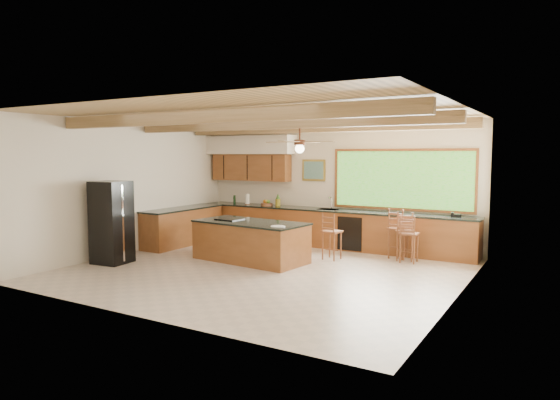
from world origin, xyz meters
The scene contains 9 objects.
ground centered at (0.00, 0.00, 0.00)m, with size 7.20×7.20×0.00m, color beige.
room_shell centered at (-0.17, 0.65, 2.21)m, with size 7.27×6.54×3.02m.
counter_run centered at (-0.82, 2.52, 0.46)m, with size 7.12×3.10×1.25m.
island centered at (-0.73, 0.60, 0.42)m, with size 2.51×1.37×0.86m.
refrigerator centered at (-3.09, -1.02, 0.85)m, with size 0.73×0.71×1.70m.
bar_stool_a centered at (0.70, 1.55, 0.59)m, with size 0.40×0.40×1.00m.
bar_stool_b centered at (2.08, 2.25, 0.62)m, with size 0.46×0.46×1.05m.
bar_stool_c centered at (1.89, 2.39, 0.64)m, with size 0.42×0.42×1.08m.
bar_stool_d centered at (2.21, 2.08, 0.59)m, with size 0.37×0.37×1.00m.
Camera 1 is at (5.08, -8.06, 2.25)m, focal length 32.00 mm.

